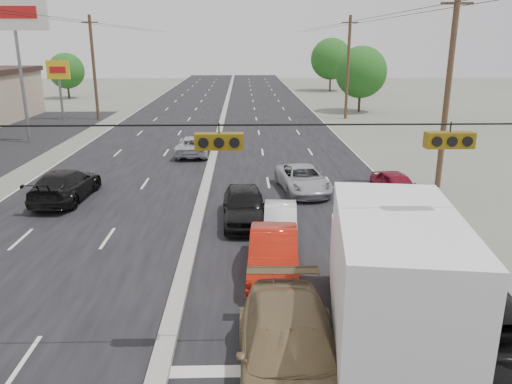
# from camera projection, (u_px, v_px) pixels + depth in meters

# --- Properties ---
(ground) EXTENTS (200.00, 200.00, 0.00)m
(ground) POSITION_uv_depth(u_px,v_px,m) (163.00, 360.00, 12.24)
(ground) COLOR #606356
(ground) RESTS_ON ground
(road_surface) EXTENTS (20.00, 160.00, 0.02)m
(road_surface) POSITION_uv_depth(u_px,v_px,m) (218.00, 137.00, 40.95)
(road_surface) COLOR black
(road_surface) RESTS_ON ground
(center_median) EXTENTS (0.50, 160.00, 0.20)m
(center_median) POSITION_uv_depth(u_px,v_px,m) (218.00, 136.00, 40.92)
(center_median) COLOR gray
(center_median) RESTS_ON ground
(utility_pole_left_c) EXTENTS (1.60, 0.30, 10.00)m
(utility_pole_left_c) POSITION_uv_depth(u_px,v_px,m) (94.00, 67.00, 48.73)
(utility_pole_left_c) COLOR #422D1E
(utility_pole_left_c) RESTS_ON ground
(utility_pole_right_b) EXTENTS (1.60, 0.30, 10.00)m
(utility_pole_right_b) POSITION_uv_depth(u_px,v_px,m) (448.00, 91.00, 25.45)
(utility_pole_right_b) COLOR #422D1E
(utility_pole_right_b) RESTS_ON ground
(utility_pole_right_c) EXTENTS (1.60, 0.30, 10.00)m
(utility_pole_right_c) POSITION_uv_depth(u_px,v_px,m) (348.00, 67.00, 49.38)
(utility_pole_right_c) COLOR #422D1E
(utility_pole_right_c) RESTS_ON ground
(traffic_signals) EXTENTS (25.00, 0.30, 0.54)m
(traffic_signals) POSITION_uv_depth(u_px,v_px,m) (214.00, 139.00, 10.69)
(traffic_signals) COLOR black
(traffic_signals) RESTS_ON ground
(pole_sign_billboard) EXTENTS (5.00, 0.25, 11.00)m
(pole_sign_billboard) POSITION_uv_depth(u_px,v_px,m) (14.00, 22.00, 36.10)
(pole_sign_billboard) COLOR slate
(pole_sign_billboard) RESTS_ON ground
(pole_sign_far) EXTENTS (2.20, 0.25, 6.00)m
(pole_sign_far) POSITION_uv_depth(u_px,v_px,m) (59.00, 75.00, 48.84)
(pole_sign_far) COLOR slate
(pole_sign_far) RESTS_ON ground
(tree_left_far) EXTENTS (4.80, 4.80, 6.12)m
(tree_left_far) POSITION_uv_depth(u_px,v_px,m) (66.00, 71.00, 68.02)
(tree_left_far) COLOR #382619
(tree_left_far) RESTS_ON ground
(tree_right_mid) EXTENTS (5.60, 5.60, 7.14)m
(tree_right_mid) POSITION_uv_depth(u_px,v_px,m) (361.00, 72.00, 54.45)
(tree_right_mid) COLOR #382619
(tree_right_mid) RESTS_ON ground
(tree_right_far) EXTENTS (6.40, 6.40, 8.16)m
(tree_right_far) POSITION_uv_depth(u_px,v_px,m) (331.00, 59.00, 78.22)
(tree_right_far) COLOR #382619
(tree_right_far) RESTS_ON ground
(box_truck) EXTENTS (3.62, 7.80, 3.82)m
(box_truck) POSITION_uv_depth(u_px,v_px,m) (390.00, 280.00, 12.12)
(box_truck) COLOR black
(box_truck) RESTS_ON ground
(tan_sedan) EXTENTS (2.46, 5.79, 1.66)m
(tan_sedan) POSITION_uv_depth(u_px,v_px,m) (289.00, 353.00, 11.15)
(tan_sedan) COLOR olive
(tan_sedan) RESTS_ON ground
(red_sedan) EXTENTS (1.89, 4.62, 1.49)m
(red_sedan) POSITION_uv_depth(u_px,v_px,m) (273.00, 254.00, 16.56)
(red_sedan) COLOR #B1190A
(red_sedan) RESTS_ON ground
(black_suv) EXTENTS (2.74, 5.52, 1.51)m
(black_suv) POSITION_uv_depth(u_px,v_px,m) (503.00, 345.00, 11.56)
(black_suv) COLOR black
(black_suv) RESTS_ON ground
(queue_car_a) EXTENTS (2.00, 4.62, 1.55)m
(queue_car_a) POSITION_uv_depth(u_px,v_px,m) (244.00, 206.00, 21.35)
(queue_car_a) COLOR black
(queue_car_a) RESTS_ON ground
(queue_car_b) EXTENTS (1.54, 3.77, 1.22)m
(queue_car_b) POSITION_uv_depth(u_px,v_px,m) (280.00, 220.00, 20.10)
(queue_car_b) COLOR silver
(queue_car_b) RESTS_ON ground
(queue_car_c) EXTENTS (2.81, 5.01, 1.32)m
(queue_car_c) POSITION_uv_depth(u_px,v_px,m) (303.00, 179.00, 25.86)
(queue_car_c) COLOR #A3A4AB
(queue_car_c) RESTS_ON ground
(queue_car_e) EXTENTS (2.06, 4.04, 1.32)m
(queue_car_e) POSITION_uv_depth(u_px,v_px,m) (396.00, 186.00, 24.65)
(queue_car_e) COLOR maroon
(queue_car_e) RESTS_ON ground
(oncoming_near) EXTENTS (2.42, 5.40, 1.54)m
(oncoming_near) POSITION_uv_depth(u_px,v_px,m) (65.00, 185.00, 24.41)
(oncoming_near) COLOR black
(oncoming_near) RESTS_ON ground
(oncoming_far) EXTENTS (2.21, 4.73, 1.31)m
(oncoming_far) POSITION_uv_depth(u_px,v_px,m) (193.00, 146.00, 34.25)
(oncoming_far) COLOR #B3B6BC
(oncoming_far) RESTS_ON ground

